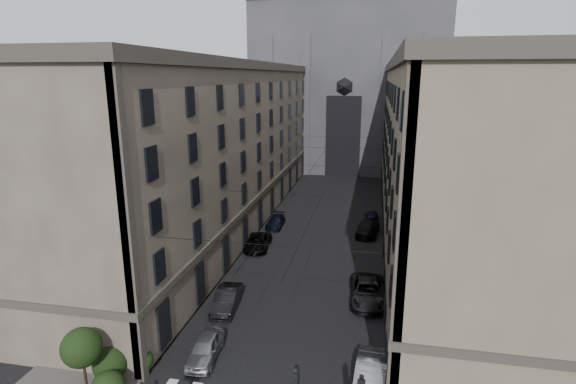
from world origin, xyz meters
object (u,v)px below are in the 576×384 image
Objects in this scene: car_left_near at (205,348)px; car_right_midnear at (368,291)px; car_right_midfar at (368,228)px; car_left_midnear at (227,299)px; car_right_near at (371,376)px; car_left_far at (276,222)px; pedestrian at (296,382)px; car_right_far at (372,218)px; gothic_tower at (349,73)px; car_left_midfar at (258,242)px.

car_right_midnear is (9.84, 9.55, 0.11)m from car_left_near.
car_right_midfar is at bearing 87.97° from car_right_midnear.
car_right_near is at bearing -38.47° from car_left_midnear.
car_right_midnear reaches higher than car_right_midfar.
pedestrian is at bearing -75.99° from car_left_far.
car_left_near is at bearing -110.34° from car_right_far.
car_right_near is 4.29m from pedestrian.
car_left_midfar is (-5.75, -47.44, -17.10)m from gothic_tower.
car_right_near is 10.41m from car_right_midnear.
gothic_tower is at bearing 97.06° from car_right_far.
gothic_tower is 11.53× the size of car_left_midfar.
pedestrian is (7.49, -28.04, 0.25)m from car_left_far.
car_left_far is at bearing -163.07° from car_right_far.
pedestrian is (-3.26, -27.50, 0.11)m from car_right_midfar.
gothic_tower reaches higher than car_right_midnear.
gothic_tower is 11.65× the size of car_right_near.
car_right_far is at bearing 95.01° from car_right_near.
car_right_far is (0.06, 20.02, -0.19)m from car_right_midnear.
car_right_midfar is 1.43× the size of car_right_far.
car_right_near reaches higher than car_right_midfar.
car_right_midfar is 27.69m from pedestrian.
car_left_midnear reaches higher than car_left_near.
car_left_far is 0.82× the size of car_right_midfar.
car_left_midfar is 15.83m from car_right_far.
car_left_near is 0.85× the size of car_right_near.
car_left_near is at bearing -89.16° from car_left_midnear.
car_right_midfar is at bearing -3.82° from car_left_far.
gothic_tower is 13.75× the size of car_left_near.
car_right_near reaches higher than car_left_far.
gothic_tower reaches higher than car_right_near.
car_right_near is 0.93× the size of car_right_midfar.
car_right_midfar is (10.74, -0.54, 0.14)m from car_left_far.
car_left_midnear is 0.94× the size of car_right_near.
car_right_near is at bearing -91.08° from car_right_midnear.
car_right_near is (10.26, -0.86, 0.10)m from car_left_near.
car_right_midfar is (-0.79, 26.09, -0.04)m from car_right_near.
car_left_midnear is at bearing -89.25° from car_left_far.
car_right_midnear is at bearing -84.30° from gothic_tower.
car_left_midfar is at bearing -138.14° from car_right_far.
car_left_near is 18.69m from car_left_midfar.
car_right_near is at bearing -81.23° from pedestrian.
car_right_far is 32.05m from pedestrian.
gothic_tower is 15.47× the size of car_right_far.
car_left_midnear is 0.93× the size of car_left_midfar.
car_right_near is at bearing -67.52° from car_left_far.
car_right_midnear reaches higher than car_left_far.
car_right_midfar reaches higher than car_left_midfar.
car_left_midfar is at bearing -96.91° from gothic_tower.
car_left_midfar is at bearing 138.04° from car_right_midnear.
car_right_far is (-0.36, 30.42, -0.18)m from car_right_near.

